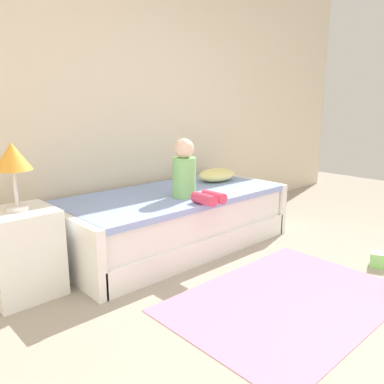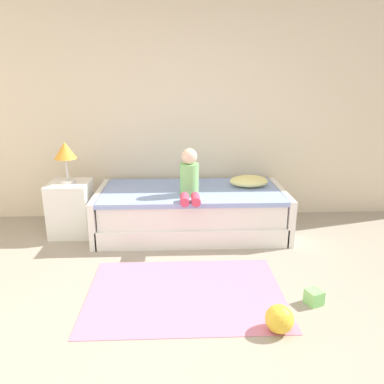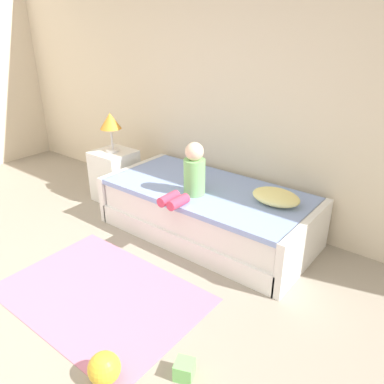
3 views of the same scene
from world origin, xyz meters
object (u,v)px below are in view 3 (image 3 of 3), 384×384
Objects in this scene: pillow at (276,197)px; toy_ball at (104,368)px; table_lamp at (110,123)px; toy_block at (184,370)px; bed at (207,211)px; child_figure at (191,175)px; nightstand at (115,175)px.

pillow reaches higher than toy_ball.
toy_block is (2.26, -1.47, -0.88)m from table_lamp.
pillow is (0.67, 0.10, 0.32)m from bed.
bed is at bearing 121.43° from toy_block.
toy_ball is at bearing -73.15° from bed.
child_figure reaches higher than toy_block.
nightstand is 1.33× the size of table_lamp.
toy_block is at bearing -81.52° from pillow.
bed is 1.52m from table_lamp.
nightstand is at bearing 136.66° from toy_ball.
nightstand is 1.18× the size of child_figure.
table_lamp is 2.74m from toy_ball.
child_figure reaches higher than toy_ball.
child_figure is at bearing -9.33° from nightstand.
child_figure is 0.78m from pillow.
toy_block is (0.91, -1.48, -0.19)m from bed.
child_figure reaches higher than nightstand.
bed is 1.75m from toy_block.
child_figure is (-0.03, -0.23, 0.46)m from bed.
bed is 10.52× the size of toy_ball.
nightstand is 2.99× the size of toy_ball.
bed is 0.51m from child_figure.
toy_ball is at bearing -43.34° from table_lamp.
table_lamp is at bearing 170.67° from child_figure.
bed is at bearing 106.85° from toy_ball.
table_lamp is at bearing -90.00° from nightstand.
toy_ball is at bearing -138.80° from toy_block.
table_lamp is 2.83m from toy_block.
nightstand reaches higher than toy_ball.
toy_block is at bearing -33.12° from table_lamp.
table_lamp reaches higher than toy_ball.
nightstand is (-1.35, -0.01, 0.05)m from bed.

